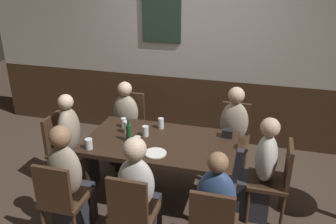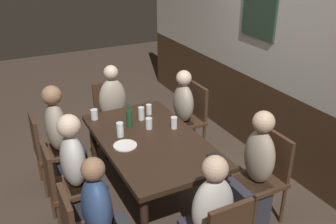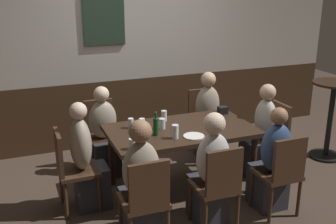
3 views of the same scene
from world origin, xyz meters
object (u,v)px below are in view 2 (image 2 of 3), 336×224
at_px(chair_head_west, 111,113).
at_px(tumbler_short, 149,110).
at_px(person_mid_near, 80,179).
at_px(condiment_caddy, 214,161).
at_px(person_head_west, 115,119).
at_px(pint_glass_amber, 174,123).
at_px(chair_mid_near, 63,183).
at_px(plate_white_large, 125,145).
at_px(dining_table, 151,146).
at_px(pint_glass_stout, 94,115).
at_px(highball_clear, 149,124).
at_px(person_right_far, 253,178).
at_px(chair_left_near, 48,148).
at_px(tumbler_water, 120,130).
at_px(beer_glass_half, 141,114).
at_px(person_left_far, 180,120).
at_px(chair_left_far, 191,115).
at_px(beer_bottle_green, 129,118).
at_px(chair_right_far, 267,173).
at_px(person_left_near, 63,144).

height_order(chair_head_west, tumbler_short, chair_head_west).
relative_size(person_mid_near, condiment_caddy, 10.52).
xyz_separation_m(person_head_west, pint_glass_amber, (0.98, 0.30, 0.31)).
distance_m(chair_mid_near, plate_white_large, 0.66).
distance_m(dining_table, person_mid_near, 0.74).
relative_size(chair_mid_near, pint_glass_stout, 7.92).
xyz_separation_m(chair_mid_near, pint_glass_stout, (-0.66, 0.52, 0.29)).
bearing_deg(condiment_caddy, plate_white_large, -139.01).
bearing_deg(highball_clear, plate_white_large, -57.18).
relative_size(person_right_far, pint_glass_amber, 9.29).
bearing_deg(pint_glass_stout, plate_white_large, 6.96).
xyz_separation_m(chair_left_near, person_right_far, (1.42, 1.60, -0.00)).
distance_m(chair_left_near, person_right_far, 2.14).
relative_size(person_mid_near, highball_clear, 9.88).
relative_size(tumbler_water, beer_glass_half, 1.04).
xyz_separation_m(person_left_far, tumbler_short, (0.20, -0.50, 0.33)).
bearing_deg(highball_clear, chair_left_far, 122.54).
relative_size(chair_left_near, person_head_west, 0.76).
bearing_deg(beer_bottle_green, tumbler_water, -45.57).
bearing_deg(person_head_west, beer_glass_half, 7.84).
relative_size(chair_left_near, tumbler_short, 7.77).
bearing_deg(plate_white_large, condiment_caddy, 40.99).
distance_m(chair_left_far, condiment_caddy, 1.54).
xyz_separation_m(chair_right_far, beer_bottle_green, (-1.04, -0.97, 0.35)).
relative_size(pint_glass_amber, tumbler_short, 1.10).
relative_size(pint_glass_stout, beer_glass_half, 0.78).
bearing_deg(chair_left_near, dining_table, 51.04).
distance_m(dining_table, plate_white_large, 0.29).
distance_m(person_right_far, tumbler_short, 1.36).
distance_m(person_left_near, beer_glass_half, 0.91).
distance_m(chair_left_far, pint_glass_stout, 1.27).
bearing_deg(chair_right_far, person_right_far, -90.00).
bearing_deg(pint_glass_stout, person_head_west, 137.99).
bearing_deg(chair_head_west, beer_bottle_green, -5.61).
bearing_deg(highball_clear, tumbler_short, 155.62).
height_order(dining_table, person_mid_near, person_mid_near).
height_order(chair_left_near, person_right_far, person_right_far).
bearing_deg(chair_mid_near, condiment_caddy, 59.93).
distance_m(chair_head_west, condiment_caddy, 1.95).
xyz_separation_m(dining_table, person_head_west, (-1.06, 0.00, -0.17)).
relative_size(person_head_west, pint_glass_stout, 10.48).
height_order(tumbler_short, condiment_caddy, tumbler_short).
distance_m(person_mid_near, person_left_far, 1.60).
distance_m(chair_mid_near, person_mid_near, 0.16).
distance_m(person_right_far, highball_clear, 1.15).
relative_size(person_mid_near, pint_glass_stout, 10.42).
bearing_deg(chair_mid_near, dining_table, 90.00).
bearing_deg(condiment_caddy, tumbler_short, -176.39).
distance_m(dining_table, person_left_near, 1.02).
bearing_deg(person_left_near, person_left_far, 90.00).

